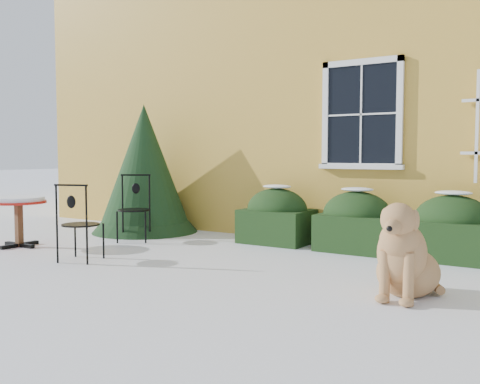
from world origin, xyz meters
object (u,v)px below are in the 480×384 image
Objects in this scene: evergreen_shrub at (145,181)px; patio_chair_far at (134,208)px; bistro_table at (18,205)px; dog at (404,258)px; patio_chair_near at (79,223)px.

evergreen_shrub is 1.04m from patio_chair_far.
dog is (5.66, 0.18, -0.24)m from bistro_table.
bistro_table is at bearing -27.73° from patio_chair_near.
evergreen_shrub reaches higher than patio_chair_far.
bistro_table is at bearing -177.32° from dog.
patio_chair_far reaches higher than patio_chair_near.
evergreen_shrub is 2.81× the size of bistro_table.
dog is (5.14, -2.01, -0.52)m from evergreen_shrub.
bistro_table is 1.65m from patio_chair_near.
patio_chair_near is at bearing -172.82° from dog.
patio_chair_near is 4.07m from dog.
evergreen_shrub is 2.27m from bistro_table.
evergreen_shrub is 2.24× the size of patio_chair_near.
patio_chair_near is (1.10, -2.45, -0.41)m from evergreen_shrub.
evergreen_shrub reaches higher than bistro_table.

